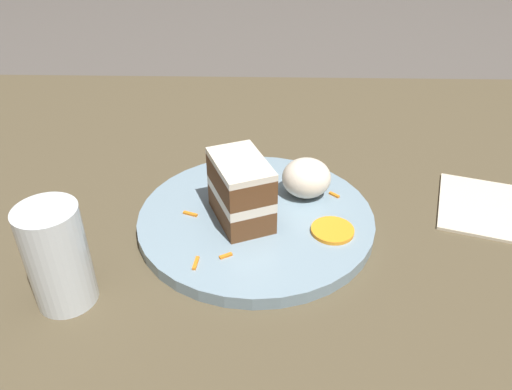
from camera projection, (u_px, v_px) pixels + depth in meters
name	position (u px, v px, depth m)	size (l,w,h in m)	color
ground_plane	(281.00, 258.00, 0.62)	(6.00, 6.00, 0.00)	#4C4742
dining_table	(282.00, 252.00, 0.62)	(1.24, 1.15, 0.02)	#4C422D
plate	(256.00, 219.00, 0.64)	(0.30, 0.30, 0.02)	gray
cake_slice	(241.00, 190.00, 0.61)	(0.09, 0.11, 0.08)	brown
cream_dollop	(306.00, 178.00, 0.66)	(0.06, 0.06, 0.05)	silver
orange_garnish	(332.00, 230.00, 0.60)	(0.05, 0.05, 0.00)	orange
carrot_shreds_scatter	(248.00, 218.00, 0.63)	(0.20, 0.21, 0.00)	orange
drinking_glass	(59.00, 263.00, 0.51)	(0.06, 0.06, 0.12)	silver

